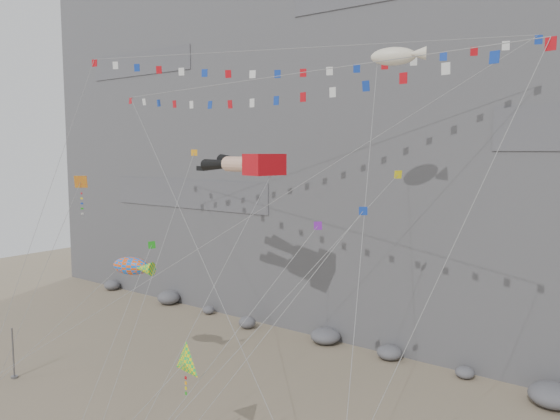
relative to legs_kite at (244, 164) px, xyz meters
name	(u,v)px	position (x,y,z in m)	size (l,w,h in m)	color
cliff	(406,68)	(1.20, 24.12, 9.42)	(80.00, 28.00, 50.00)	slate
talus_boulders	(325,336)	(1.20, 9.12, -14.98)	(60.00, 3.00, 1.20)	slate
anchor_pole_left	(13,353)	(-13.09, -10.69, -13.70)	(0.12, 0.12, 3.76)	slate
legs_kite	(244,164)	(0.00, 0.00, 0.00)	(9.46, 17.51, 21.63)	red
flag_banner_upper	(290,49)	(2.83, 1.57, 7.89)	(31.34, 19.81, 32.06)	red
flag_banner_lower	(264,79)	(3.51, -2.14, 5.48)	(34.24, 11.68, 24.84)	red
harlequin_kite	(80,182)	(-10.73, -6.18, -1.40)	(4.33, 6.28, 15.52)	red
fish_windsock	(131,266)	(-6.11, -5.41, -7.26)	(8.50, 8.58, 12.75)	#FF550D
delta_kite	(185,363)	(5.04, -10.72, -10.02)	(3.93, 5.89, 8.22)	#FFEB0D
blimp_windsock	(393,57)	(10.53, 1.67, 6.59)	(5.98, 13.94, 25.82)	#FCEECF
small_kite_a	(192,159)	(-3.95, -1.32, 0.32)	(5.11, 13.06, 21.03)	#FFA015
small_kite_b	(314,230)	(7.94, -2.96, -3.71)	(4.84, 12.11, 17.17)	purple
small_kite_c	(151,248)	(-2.86, -6.26, -5.47)	(2.72, 8.44, 13.08)	#1EA419
small_kite_d	(392,181)	(10.80, 1.37, -0.88)	(7.55, 17.65, 23.71)	yellow
small_kite_e	(358,218)	(11.29, -3.80, -2.63)	(7.24, 9.90, 17.52)	#1236A4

